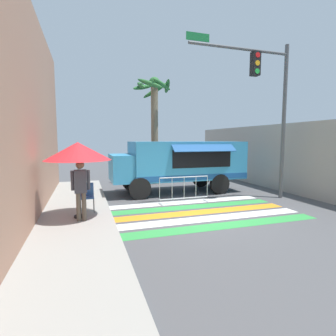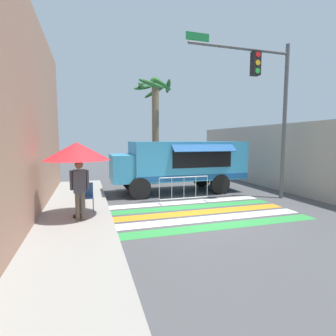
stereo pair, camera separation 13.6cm
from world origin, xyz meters
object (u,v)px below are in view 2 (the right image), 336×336
(food_truck, at_px, (177,162))
(vendor_person, at_px, (80,186))
(patio_umbrella, at_px, (77,151))
(folding_chair, at_px, (86,194))
(traffic_signal_pole, at_px, (268,94))
(barricade_front, at_px, (184,190))
(palm_tree, at_px, (155,112))

(food_truck, distance_m, vendor_person, 5.69)
(patio_umbrella, height_order, folding_chair, patio_umbrella)
(traffic_signal_pole, xyz_separation_m, barricade_front, (-3.43, 0.37, -3.79))
(traffic_signal_pole, relative_size, folding_chair, 6.78)
(vendor_person, relative_size, palm_tree, 0.30)
(patio_umbrella, distance_m, folding_chair, 1.59)
(folding_chair, bearing_deg, patio_umbrella, -89.86)
(patio_umbrella, bearing_deg, traffic_signal_pole, 6.40)
(food_truck, distance_m, patio_umbrella, 5.53)
(folding_chair, relative_size, barricade_front, 0.46)
(traffic_signal_pole, bearing_deg, barricade_front, 173.80)
(patio_umbrella, xyz_separation_m, palm_tree, (3.94, 6.05, 1.89))
(food_truck, distance_m, traffic_signal_pole, 4.84)
(folding_chair, height_order, barricade_front, folding_chair)
(barricade_front, xyz_separation_m, palm_tree, (0.08, 4.86, 3.49))
(vendor_person, bearing_deg, folding_chair, 87.35)
(food_truck, xyz_separation_m, folding_chair, (-4.12, -2.72, -0.76))
(food_truck, bearing_deg, folding_chair, -146.60)
(traffic_signal_pole, distance_m, folding_chair, 7.95)
(traffic_signal_pole, distance_m, vendor_person, 8.00)
(traffic_signal_pole, relative_size, barricade_front, 3.12)
(vendor_person, xyz_separation_m, barricade_front, (3.81, 1.56, -0.61))
(food_truck, bearing_deg, barricade_front, -102.54)
(patio_umbrella, xyz_separation_m, vendor_person, (0.05, -0.37, -1.00))
(food_truck, height_order, palm_tree, palm_tree)
(food_truck, relative_size, palm_tree, 1.05)
(vendor_person, bearing_deg, food_truck, 48.04)
(patio_umbrella, xyz_separation_m, barricade_front, (3.86, 1.19, -1.61))
(folding_chair, distance_m, palm_tree, 7.36)
(palm_tree, bearing_deg, traffic_signal_pole, -57.38)
(vendor_person, height_order, palm_tree, palm_tree)
(food_truck, relative_size, traffic_signal_pole, 0.98)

